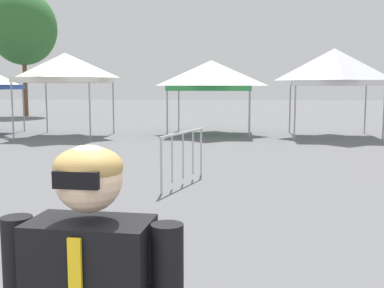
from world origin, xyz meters
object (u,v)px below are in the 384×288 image
(tree_behind_tents_left, at_px, (23,28))
(crowd_barrier_mid_lot, at_px, (183,147))
(canopy_tent_left_of_center, at_px, (65,68))
(canopy_tent_right_of_center, at_px, (334,67))
(canopy_tent_behind_left, at_px, (211,75))

(tree_behind_tents_left, bearing_deg, crowd_barrier_mid_lot, -56.80)
(canopy_tent_left_of_center, bearing_deg, canopy_tent_right_of_center, 6.37)
(canopy_tent_behind_left, relative_size, canopy_tent_right_of_center, 0.98)
(canopy_tent_right_of_center, bearing_deg, canopy_tent_behind_left, 173.04)
(canopy_tent_left_of_center, bearing_deg, crowd_barrier_mid_lot, -55.52)
(canopy_tent_left_of_center, bearing_deg, canopy_tent_behind_left, 17.40)
(canopy_tent_behind_left, bearing_deg, crowd_barrier_mid_lot, -88.29)
(canopy_tent_right_of_center, distance_m, tree_behind_tents_left, 21.57)
(tree_behind_tents_left, bearing_deg, canopy_tent_left_of_center, -57.73)
(canopy_tent_behind_left, bearing_deg, canopy_tent_right_of_center, -6.96)
(canopy_tent_behind_left, height_order, crowd_barrier_mid_lot, canopy_tent_behind_left)
(canopy_tent_right_of_center, xyz_separation_m, crowd_barrier_mid_lot, (-4.52, -9.76, -1.97))
(canopy_tent_behind_left, xyz_separation_m, crowd_barrier_mid_lot, (0.31, -10.35, -1.68))
(canopy_tent_right_of_center, relative_size, crowd_barrier_mid_lot, 1.69)
(canopy_tent_right_of_center, xyz_separation_m, tree_behind_tents_left, (-18.21, 11.15, 3.09))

